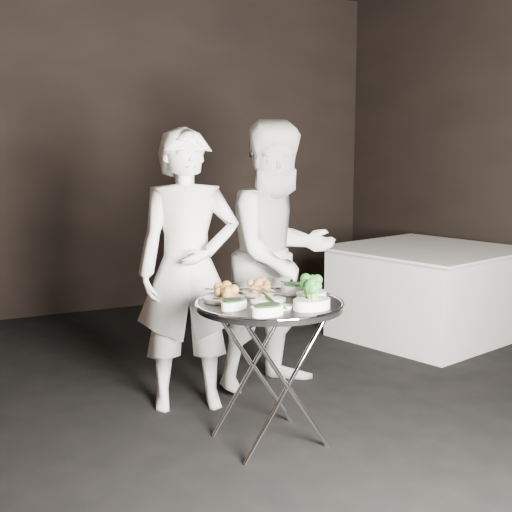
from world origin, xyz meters
name	(u,v)px	position (x,y,z in m)	size (l,w,h in m)	color
floor	(253,464)	(0.00, 0.00, -0.03)	(6.00, 7.00, 0.05)	black
wall_back	(74,147)	(0.00, 3.52, 1.50)	(6.00, 0.05, 3.00)	black
tray_stand	(269,366)	(0.17, 0.15, 0.40)	(0.49, 0.41, 0.72)	silver
serving_tray	(270,304)	(0.17, 0.15, 0.72)	(0.75, 0.75, 0.04)	black
potato_plate_a	(224,294)	(-0.01, 0.30, 0.77)	(0.21, 0.21, 0.08)	beige
potato_plate_b	(258,289)	(0.22, 0.37, 0.76)	(0.18, 0.18, 0.06)	beige
greens_bowl	(293,287)	(0.39, 0.29, 0.77)	(0.13, 0.13, 0.08)	white
asparagus_plate_a	(268,299)	(0.17, 0.17, 0.75)	(0.20, 0.14, 0.04)	white
asparagus_plate_b	(277,306)	(0.14, 0.01, 0.75)	(0.17, 0.11, 0.03)	white
spinach_bowl_a	(234,303)	(-0.05, 0.12, 0.76)	(0.18, 0.15, 0.06)	white
spinach_bowl_b	(267,308)	(0.04, -0.07, 0.77)	(0.18, 0.13, 0.07)	white
broccoli_bowl_a	(311,294)	(0.38, 0.10, 0.77)	(0.21, 0.18, 0.07)	white
broccoli_bowl_b	(312,301)	(0.29, -0.06, 0.77)	(0.21, 0.16, 0.08)	white
serving_utensils	(266,289)	(0.19, 0.22, 0.79)	(0.59, 0.45, 0.01)	silver
waiter_left	(188,270)	(0.00, 0.83, 0.81)	(0.59, 0.39, 1.62)	white
waiter_right	(280,256)	(0.64, 0.90, 0.83)	(0.81, 0.63, 1.67)	white
dining_table	(425,292)	(2.22, 1.37, 0.36)	(1.27, 1.27, 0.72)	silver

